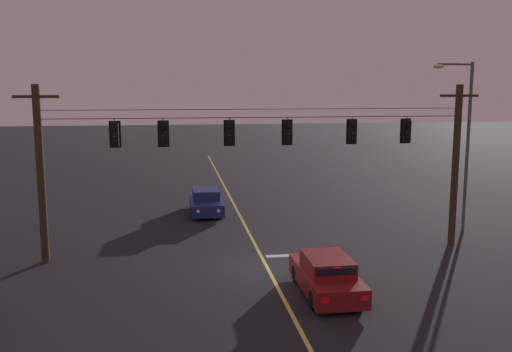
{
  "coord_description": "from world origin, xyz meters",
  "views": [
    {
      "loc": [
        -3.63,
        -21.18,
        7.21
      ],
      "look_at": [
        0.0,
        3.24,
        3.28
      ],
      "focal_mm": 38.9,
      "sensor_mm": 36.0,
      "label": 1
    }
  ],
  "objects_px": {
    "traffic_light_left_inner": "(163,134)",
    "traffic_light_right_inner": "(288,132)",
    "traffic_light_far_right": "(407,131)",
    "car_waiting_near_lane": "(327,276)",
    "traffic_light_leftmost": "(115,135)",
    "traffic_light_centre": "(230,133)",
    "car_oncoming_lead": "(206,202)",
    "street_lamp_corner": "(463,132)",
    "traffic_light_rightmost": "(353,132)"
  },
  "relations": [
    {
      "from": "traffic_light_left_inner",
      "to": "traffic_light_right_inner",
      "type": "relative_size",
      "value": 1.0
    },
    {
      "from": "traffic_light_right_inner",
      "to": "traffic_light_rightmost",
      "type": "relative_size",
      "value": 1.0
    },
    {
      "from": "traffic_light_right_inner",
      "to": "traffic_light_far_right",
      "type": "height_order",
      "value": "same"
    },
    {
      "from": "traffic_light_leftmost",
      "to": "car_oncoming_lead",
      "type": "bearing_deg",
      "value": 63.43
    },
    {
      "from": "traffic_light_centre",
      "to": "traffic_light_rightmost",
      "type": "distance_m",
      "value": 5.42
    },
    {
      "from": "traffic_light_left_inner",
      "to": "traffic_light_centre",
      "type": "distance_m",
      "value": 2.78
    },
    {
      "from": "traffic_light_centre",
      "to": "traffic_light_right_inner",
      "type": "distance_m",
      "value": 2.52
    },
    {
      "from": "car_waiting_near_lane",
      "to": "car_oncoming_lead",
      "type": "distance_m",
      "value": 13.98
    },
    {
      "from": "traffic_light_leftmost",
      "to": "traffic_light_right_inner",
      "type": "height_order",
      "value": "same"
    },
    {
      "from": "traffic_light_leftmost",
      "to": "traffic_light_left_inner",
      "type": "relative_size",
      "value": 1.0
    },
    {
      "from": "street_lamp_corner",
      "to": "traffic_light_centre",
      "type": "bearing_deg",
      "value": -169.57
    },
    {
      "from": "traffic_light_leftmost",
      "to": "traffic_light_left_inner",
      "type": "distance_m",
      "value": 1.98
    },
    {
      "from": "traffic_light_left_inner",
      "to": "traffic_light_leftmost",
      "type": "bearing_deg",
      "value": 180.0
    },
    {
      "from": "car_oncoming_lead",
      "to": "traffic_light_left_inner",
      "type": "bearing_deg",
      "value": -104.76
    },
    {
      "from": "traffic_light_centre",
      "to": "traffic_light_right_inner",
      "type": "xyz_separation_m",
      "value": [
        2.52,
        0.0,
        0.0
      ]
    },
    {
      "from": "traffic_light_rightmost",
      "to": "car_waiting_near_lane",
      "type": "height_order",
      "value": "traffic_light_rightmost"
    },
    {
      "from": "traffic_light_rightmost",
      "to": "car_waiting_near_lane",
      "type": "relative_size",
      "value": 0.28
    },
    {
      "from": "traffic_light_centre",
      "to": "street_lamp_corner",
      "type": "xyz_separation_m",
      "value": [
        11.8,
        2.17,
        -0.26
      ]
    },
    {
      "from": "car_waiting_near_lane",
      "to": "street_lamp_corner",
      "type": "xyz_separation_m",
      "value": [
        8.92,
        7.36,
        4.41
      ]
    },
    {
      "from": "traffic_light_leftmost",
      "to": "car_waiting_near_lane",
      "type": "relative_size",
      "value": 0.28
    },
    {
      "from": "traffic_light_left_inner",
      "to": "street_lamp_corner",
      "type": "bearing_deg",
      "value": 8.47
    },
    {
      "from": "traffic_light_centre",
      "to": "traffic_light_far_right",
      "type": "height_order",
      "value": "same"
    },
    {
      "from": "car_waiting_near_lane",
      "to": "traffic_light_rightmost",
      "type": "bearing_deg",
      "value": 63.92
    },
    {
      "from": "traffic_light_far_right",
      "to": "street_lamp_corner",
      "type": "bearing_deg",
      "value": 29.25
    },
    {
      "from": "traffic_light_leftmost",
      "to": "traffic_light_centre",
      "type": "relative_size",
      "value": 1.0
    },
    {
      "from": "traffic_light_rightmost",
      "to": "traffic_light_far_right",
      "type": "bearing_deg",
      "value": 0.0
    },
    {
      "from": "traffic_light_leftmost",
      "to": "traffic_light_centre",
      "type": "bearing_deg",
      "value": 0.0
    },
    {
      "from": "traffic_light_centre",
      "to": "traffic_light_rightmost",
      "type": "bearing_deg",
      "value": 0.0
    },
    {
      "from": "traffic_light_centre",
      "to": "traffic_light_far_right",
      "type": "relative_size",
      "value": 1.0
    },
    {
      "from": "traffic_light_right_inner",
      "to": "car_oncoming_lead",
      "type": "bearing_deg",
      "value": 110.36
    },
    {
      "from": "traffic_light_centre",
      "to": "car_oncoming_lead",
      "type": "height_order",
      "value": "traffic_light_centre"
    },
    {
      "from": "car_waiting_near_lane",
      "to": "traffic_light_centre",
      "type": "bearing_deg",
      "value": 119.04
    },
    {
      "from": "traffic_light_left_inner",
      "to": "street_lamp_corner",
      "type": "relative_size",
      "value": 0.14
    },
    {
      "from": "traffic_light_left_inner",
      "to": "traffic_light_rightmost",
      "type": "relative_size",
      "value": 1.0
    },
    {
      "from": "car_oncoming_lead",
      "to": "traffic_light_centre",
      "type": "bearing_deg",
      "value": -86.03
    },
    {
      "from": "traffic_light_rightmost",
      "to": "car_waiting_near_lane",
      "type": "bearing_deg",
      "value": -116.08
    },
    {
      "from": "car_oncoming_lead",
      "to": "street_lamp_corner",
      "type": "distance_m",
      "value": 14.52
    },
    {
      "from": "traffic_light_left_inner",
      "to": "traffic_light_rightmost",
      "type": "xyz_separation_m",
      "value": [
        8.2,
        0.0,
        0.0
      ]
    },
    {
      "from": "car_waiting_near_lane",
      "to": "car_oncoming_lead",
      "type": "xyz_separation_m",
      "value": [
        -3.46,
        13.54,
        -0.0
      ]
    },
    {
      "from": "traffic_light_rightmost",
      "to": "traffic_light_leftmost",
      "type": "bearing_deg",
      "value": 180.0
    },
    {
      "from": "traffic_light_left_inner",
      "to": "traffic_light_right_inner",
      "type": "xyz_separation_m",
      "value": [
        5.3,
        0.0,
        0.0
      ]
    },
    {
      "from": "car_waiting_near_lane",
      "to": "car_oncoming_lead",
      "type": "relative_size",
      "value": 0.98
    },
    {
      "from": "traffic_light_centre",
      "to": "street_lamp_corner",
      "type": "bearing_deg",
      "value": 10.43
    },
    {
      "from": "traffic_light_right_inner",
      "to": "traffic_light_rightmost",
      "type": "xyz_separation_m",
      "value": [
        2.9,
        0.0,
        0.0
      ]
    },
    {
      "from": "traffic_light_left_inner",
      "to": "traffic_light_right_inner",
      "type": "height_order",
      "value": "same"
    },
    {
      "from": "traffic_light_rightmost",
      "to": "traffic_light_far_right",
      "type": "distance_m",
      "value": 2.5
    },
    {
      "from": "traffic_light_leftmost",
      "to": "traffic_light_centre",
      "type": "height_order",
      "value": "same"
    },
    {
      "from": "car_oncoming_lead",
      "to": "traffic_light_far_right",
      "type": "bearing_deg",
      "value": -44.49
    },
    {
      "from": "traffic_light_far_right",
      "to": "car_waiting_near_lane",
      "type": "height_order",
      "value": "traffic_light_far_right"
    },
    {
      "from": "traffic_light_leftmost",
      "to": "car_waiting_near_lane",
      "type": "bearing_deg",
      "value": -34.19
    }
  ]
}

